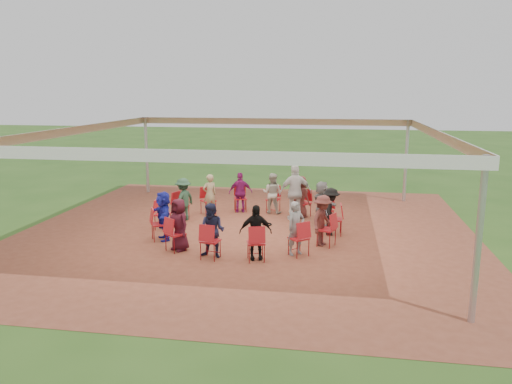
% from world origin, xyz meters
% --- Properties ---
extents(ground, '(80.00, 80.00, 0.00)m').
position_xyz_m(ground, '(0.00, 0.00, 0.00)').
color(ground, '#2A4F18').
rests_on(ground, ground).
extents(dirt_patch, '(13.00, 13.00, 0.00)m').
position_xyz_m(dirt_patch, '(0.00, 0.00, 0.01)').
color(dirt_patch, brown).
rests_on(dirt_patch, ground).
extents(tent, '(10.33, 10.33, 3.00)m').
position_xyz_m(tent, '(0.00, 0.00, 2.37)').
color(tent, '#B2B2B7').
rests_on(tent, ground).
extents(chair_0, '(0.46, 0.44, 0.90)m').
position_xyz_m(chair_0, '(2.51, 0.12, 0.45)').
color(chair_0, red).
rests_on(chair_0, ground).
extents(chair_1, '(0.59, 0.58, 0.90)m').
position_xyz_m(chair_1, '(2.21, 1.20, 0.45)').
color(chair_1, red).
rests_on(chair_1, ground).
extents(chair_2, '(0.60, 0.60, 0.90)m').
position_xyz_m(chair_2, '(1.47, 2.04, 0.45)').
color(chair_2, red).
rests_on(chair_2, ground).
extents(chair_3, '(0.49, 0.51, 0.90)m').
position_xyz_m(chair_3, '(0.44, 2.48, 0.45)').
color(chair_3, red).
rests_on(chair_3, ground).
extents(chair_4, '(0.52, 0.54, 0.90)m').
position_xyz_m(chair_4, '(-0.68, 2.42, 0.45)').
color(chair_4, red).
rests_on(chair_4, ground).
extents(chair_5, '(0.61, 0.61, 0.90)m').
position_xyz_m(chair_5, '(-1.66, 1.89, 0.45)').
color(chair_5, red).
rests_on(chair_5, ground).
extents(chair_6, '(0.57, 0.56, 0.90)m').
position_xyz_m(chair_6, '(-2.32, 0.98, 0.45)').
color(chair_6, red).
rests_on(chair_6, ground).
extents(chair_7, '(0.46, 0.44, 0.90)m').
position_xyz_m(chair_7, '(-2.51, -0.12, 0.45)').
color(chair_7, red).
rests_on(chair_7, ground).
extents(chair_8, '(0.59, 0.58, 0.90)m').
position_xyz_m(chair_8, '(-2.21, -1.20, 0.45)').
color(chair_8, red).
rests_on(chair_8, ground).
extents(chair_9, '(0.60, 0.60, 0.90)m').
position_xyz_m(chair_9, '(-1.47, -2.04, 0.45)').
color(chair_9, red).
rests_on(chair_9, ground).
extents(chair_10, '(0.49, 0.51, 0.90)m').
position_xyz_m(chair_10, '(-0.44, -2.48, 0.45)').
color(chair_10, red).
rests_on(chair_10, ground).
extents(chair_11, '(0.52, 0.54, 0.90)m').
position_xyz_m(chair_11, '(0.68, -2.42, 0.45)').
color(chair_11, red).
rests_on(chair_11, ground).
extents(chair_12, '(0.61, 0.61, 0.90)m').
position_xyz_m(chair_12, '(1.66, -1.89, 0.45)').
color(chair_12, red).
rests_on(chair_12, ground).
extents(chair_13, '(0.57, 0.56, 0.90)m').
position_xyz_m(chair_13, '(2.32, -0.98, 0.45)').
color(chair_13, red).
rests_on(chair_13, ground).
extents(person_seated_0, '(0.48, 0.89, 1.35)m').
position_xyz_m(person_seated_0, '(2.39, 0.12, 0.68)').
color(person_seated_0, black).
rests_on(person_seated_0, ground).
extents(person_seated_1, '(1.01, 1.33, 1.35)m').
position_xyz_m(person_seated_1, '(2.10, 1.14, 0.68)').
color(person_seated_1, gray).
rests_on(person_seated_1, ground).
extents(person_seated_2, '(0.75, 0.69, 1.35)m').
position_xyz_m(person_seated_2, '(1.40, 1.94, 0.68)').
color(person_seated_2, '#572622').
rests_on(person_seated_2, ground).
extents(person_seated_3, '(0.71, 0.49, 1.35)m').
position_xyz_m(person_seated_3, '(0.42, 2.36, 0.68)').
color(person_seated_3, '#B0AE9D').
rests_on(person_seated_3, ground).
extents(person_seated_4, '(0.87, 0.60, 1.35)m').
position_xyz_m(person_seated_4, '(-0.65, 2.31, 0.68)').
color(person_seated_4, '#7C165B').
rests_on(person_seated_4, ground).
extents(person_seated_5, '(0.58, 0.57, 1.35)m').
position_xyz_m(person_seated_5, '(-1.58, 1.80, 0.68)').
color(person_seated_5, '#9B8961').
rests_on(person_seated_5, ground).
extents(person_seated_6, '(0.74, 0.97, 1.35)m').
position_xyz_m(person_seated_6, '(-2.20, 0.93, 0.68)').
color(person_seated_6, '#264933').
rests_on(person_seated_6, ground).
extents(person_seated_7, '(1.01, 1.33, 1.35)m').
position_xyz_m(person_seated_7, '(-2.10, -1.14, 0.68)').
color(person_seated_7, '#191E94').
rests_on(person_seated_7, ground).
extents(person_seated_8, '(0.75, 0.69, 1.35)m').
position_xyz_m(person_seated_8, '(-1.40, -1.94, 0.68)').
color(person_seated_8, '#3E0F1C').
rests_on(person_seated_8, ground).
extents(person_seated_9, '(0.71, 0.49, 1.35)m').
position_xyz_m(person_seated_9, '(-0.42, -2.36, 0.68)').
color(person_seated_9, '#1C203D').
rests_on(person_seated_9, ground).
extents(person_seated_10, '(0.87, 0.60, 1.35)m').
position_xyz_m(person_seated_10, '(0.65, -2.31, 0.68)').
color(person_seated_10, black).
rests_on(person_seated_10, ground).
extents(person_seated_11, '(0.58, 0.57, 1.35)m').
position_xyz_m(person_seated_11, '(1.58, -1.80, 0.68)').
color(person_seated_11, gray).
rests_on(person_seated_11, ground).
extents(person_seated_12, '(0.74, 0.97, 1.35)m').
position_xyz_m(person_seated_12, '(2.20, -0.93, 0.68)').
color(person_seated_12, '#572622').
rests_on(person_seated_12, ground).
extents(standing_person, '(1.16, 0.84, 1.78)m').
position_xyz_m(standing_person, '(1.26, 1.57, 0.90)').
color(standing_person, silver).
rests_on(standing_person, ground).
extents(cable_coil, '(0.39, 0.39, 0.03)m').
position_xyz_m(cable_coil, '(0.48, 0.85, 0.02)').
color(cable_coil, black).
rests_on(cable_coil, ground).
extents(laptop, '(0.27, 0.33, 0.22)m').
position_xyz_m(laptop, '(2.23, 0.11, 0.64)').
color(laptop, '#B7B7BC').
rests_on(laptop, ground).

